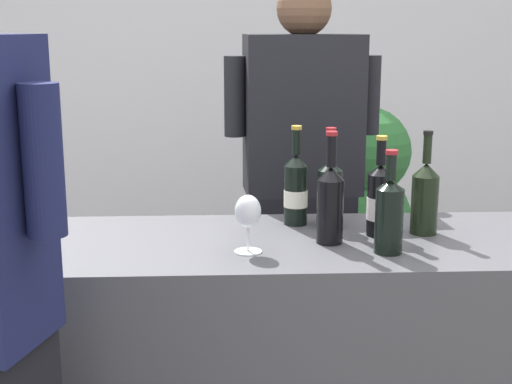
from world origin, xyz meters
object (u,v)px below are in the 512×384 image
object	(u,v)px
wine_bottle_3	(330,193)
wine_glass	(248,214)
potted_shrub	(356,192)
wine_bottle_4	(380,200)
wine_bottle_0	(389,214)
wine_bottle_1	(425,196)
wine_bottle_5	(296,189)
person_server	(301,213)
wine_bottle_2	(330,202)

from	to	relation	value
wine_bottle_3	wine_glass	world-z (taller)	wine_bottle_3
wine_bottle_3	potted_shrub	xyz separation A→B (m)	(0.32, 1.24, -0.28)
potted_shrub	wine_bottle_4	bearing A→B (deg)	-97.74
wine_bottle_0	wine_bottle_1	bearing A→B (deg)	51.00
wine_bottle_0	wine_bottle_3	bearing A→B (deg)	114.12
wine_bottle_0	wine_bottle_3	distance (m)	0.31
wine_bottle_0	wine_bottle_4	distance (m)	0.18
wine_bottle_5	person_server	bearing A→B (deg)	81.46
wine_bottle_0	wine_bottle_3	world-z (taller)	wine_bottle_3
wine_bottle_2	wine_bottle_3	xyz separation A→B (m)	(0.02, 0.18, -0.02)
wine_bottle_5	potted_shrub	world-z (taller)	wine_bottle_5
wine_bottle_0	wine_glass	world-z (taller)	wine_bottle_0
wine_bottle_2	person_server	xyz separation A→B (m)	(-0.01, 0.68, -0.21)
wine_bottle_1	potted_shrub	distance (m)	1.37
wine_bottle_0	potted_shrub	world-z (taller)	wine_bottle_0
wine_bottle_1	person_server	world-z (taller)	person_server
wine_bottle_4	wine_bottle_5	size ratio (longest dim) A/B	0.96
wine_bottle_3	wine_bottle_5	bearing A→B (deg)	163.52
wine_bottle_0	potted_shrub	distance (m)	1.57
wine_bottle_2	wine_glass	world-z (taller)	wine_bottle_2
wine_bottle_3	potted_shrub	world-z (taller)	wine_bottle_3
wine_bottle_2	wine_bottle_4	world-z (taller)	wine_bottle_2
wine_glass	person_server	xyz separation A→B (m)	(0.24, 0.76, -0.20)
wine_glass	person_server	bearing A→B (deg)	72.88
wine_bottle_1	wine_bottle_4	bearing A→B (deg)	-174.29
wine_bottle_2	wine_bottle_0	bearing A→B (deg)	-34.25
wine_bottle_4	potted_shrub	bearing A→B (deg)	82.26
wine_bottle_0	wine_bottle_4	size ratio (longest dim) A/B	0.96
wine_bottle_0	wine_bottle_1	size ratio (longest dim) A/B	0.92
wine_bottle_3	potted_shrub	distance (m)	1.31
potted_shrub	wine_bottle_2	bearing A→B (deg)	-103.67
wine_glass	potted_shrub	distance (m)	1.64
wine_bottle_2	wine_bottle_5	size ratio (longest dim) A/B	1.04
potted_shrub	wine_bottle_5	bearing A→B (deg)	-109.40
wine_bottle_0	wine_bottle_2	xyz separation A→B (m)	(-0.15, 0.10, 0.01)
person_server	potted_shrub	bearing A→B (deg)	64.37
wine_bottle_1	wine_glass	bearing A→B (deg)	-162.94
wine_bottle_1	wine_bottle_2	bearing A→B (deg)	-164.26
wine_bottle_3	wine_glass	size ratio (longest dim) A/B	1.90
wine_bottle_4	person_server	xyz separation A→B (m)	(-0.17, 0.61, -0.20)
wine_bottle_1	person_server	distance (m)	0.70
wine_bottle_1	wine_bottle_2	distance (m)	0.32
wine_bottle_4	potted_shrub	distance (m)	1.39
wine_bottle_2	wine_glass	bearing A→B (deg)	-161.32
wine_bottle_4	wine_glass	xyz separation A→B (m)	(-0.41, -0.15, 0.00)
wine_bottle_3	wine_glass	distance (m)	0.38
wine_bottle_2	wine_bottle_5	world-z (taller)	wine_bottle_2
wine_bottle_4	potted_shrub	world-z (taller)	wine_bottle_4
wine_bottle_4	person_server	bearing A→B (deg)	105.82
wine_bottle_0	wine_bottle_1	xyz separation A→B (m)	(0.15, 0.19, 0.00)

